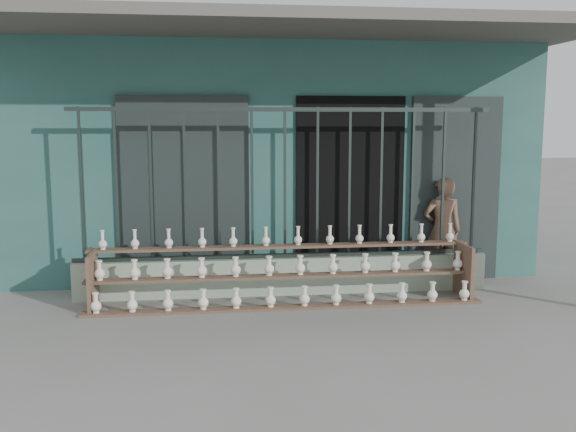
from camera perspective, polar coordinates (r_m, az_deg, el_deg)
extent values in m
plane|color=slate|center=(6.65, 1.07, -9.81)|extent=(60.00, 60.00, 0.00)
cube|color=#2B5B54|center=(10.60, -2.20, 5.76)|extent=(7.00, 5.00, 3.20)
cube|color=black|center=(8.32, 5.47, 2.28)|extent=(1.40, 0.12, 2.40)
cube|color=black|center=(8.09, -9.16, 2.04)|extent=(1.60, 0.08, 2.40)
cube|color=black|center=(8.69, 14.59, 2.31)|extent=(1.20, 0.08, 2.40)
cube|color=#59544C|center=(7.59, -0.19, 16.51)|extent=(7.40, 2.00, 0.12)
cube|color=#9EB59B|center=(7.83, -0.27, -5.31)|extent=(5.00, 0.20, 0.45)
cube|color=#283330|center=(7.73, -17.88, 2.58)|extent=(0.03, 0.03, 1.80)
cube|color=#283330|center=(7.66, -15.00, 2.65)|extent=(0.03, 0.03, 1.80)
cube|color=#283330|center=(7.62, -12.07, 2.72)|extent=(0.03, 0.03, 1.80)
cube|color=#283330|center=(7.59, -9.13, 2.78)|extent=(0.03, 0.03, 1.80)
cube|color=#283330|center=(7.59, -6.17, 2.84)|extent=(0.03, 0.03, 1.80)
cube|color=#283330|center=(7.60, -3.21, 2.88)|extent=(0.03, 0.03, 1.80)
cube|color=#283330|center=(7.64, -0.28, 2.92)|extent=(0.03, 0.03, 1.80)
cube|color=#283330|center=(7.70, 2.62, 2.95)|extent=(0.03, 0.03, 1.80)
cube|color=#283330|center=(7.77, 5.48, 2.97)|extent=(0.03, 0.03, 1.80)
cube|color=#283330|center=(7.87, 8.27, 2.99)|extent=(0.03, 0.03, 1.80)
cube|color=#283330|center=(7.98, 10.98, 2.99)|extent=(0.03, 0.03, 1.80)
cube|color=#283330|center=(8.11, 13.62, 3.00)|extent=(0.03, 0.03, 1.80)
cube|color=#283330|center=(8.25, 16.17, 2.99)|extent=(0.03, 0.03, 1.80)
cube|color=#283330|center=(7.61, -0.28, 9.46)|extent=(5.00, 0.04, 0.05)
cube|color=#283330|center=(7.77, -0.27, -3.52)|extent=(5.00, 0.04, 0.05)
cube|color=brown|center=(7.25, -0.07, -8.13)|extent=(4.50, 0.18, 0.03)
cube|color=brown|center=(7.41, -0.31, -5.37)|extent=(4.50, 0.18, 0.03)
cube|color=brown|center=(7.59, -0.53, -2.72)|extent=(4.50, 0.18, 0.03)
cube|color=brown|center=(7.48, -16.98, -5.57)|extent=(0.04, 0.55, 0.64)
cube|color=brown|center=(7.95, 15.33, -4.69)|extent=(0.04, 0.55, 0.64)
imported|color=brown|center=(8.54, 13.55, -1.24)|extent=(0.53, 0.38, 1.37)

